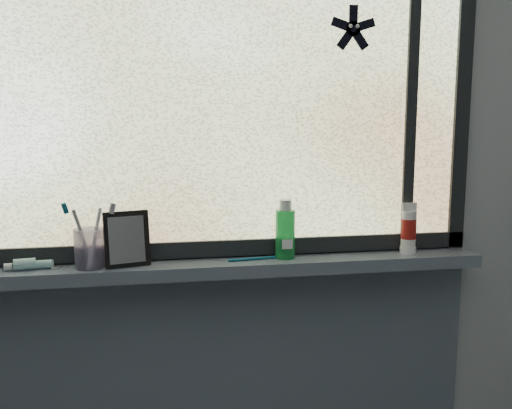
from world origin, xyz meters
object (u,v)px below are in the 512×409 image
at_px(mouthwash_bottle, 285,229).
at_px(cream_tube, 409,226).
at_px(vanity_mirror, 127,239).
at_px(toothbrush_cup, 90,248).

height_order(mouthwash_bottle, cream_tube, mouthwash_bottle).
distance_m(vanity_mirror, mouthwash_bottle, 0.48).
bearing_deg(mouthwash_bottle, toothbrush_cup, -178.86).
bearing_deg(toothbrush_cup, cream_tube, 0.26).
xyz_separation_m(vanity_mirror, cream_tube, (0.88, 0.01, 0.01)).
bearing_deg(mouthwash_bottle, cream_tube, -1.02).
height_order(vanity_mirror, toothbrush_cup, vanity_mirror).
height_order(vanity_mirror, mouthwash_bottle, mouthwash_bottle).
xyz_separation_m(mouthwash_bottle, cream_tube, (0.40, -0.01, -0.00)).
relative_size(vanity_mirror, cream_tube, 1.39).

